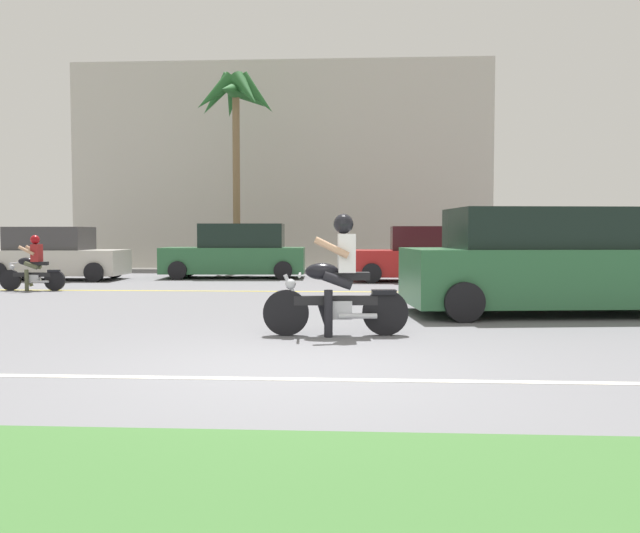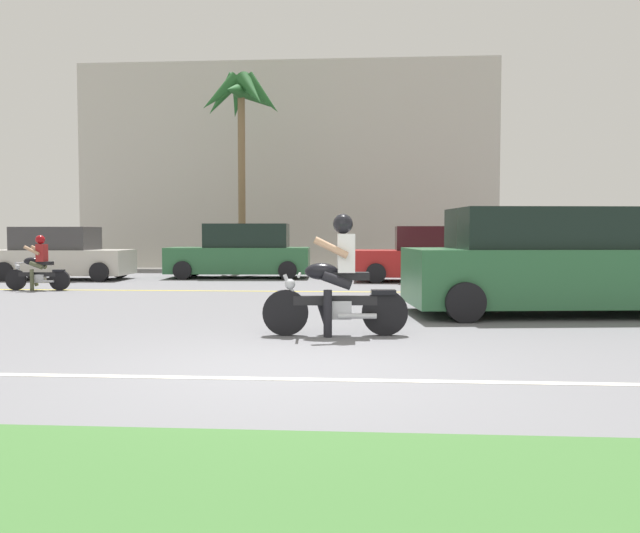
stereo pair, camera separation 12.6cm
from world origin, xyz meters
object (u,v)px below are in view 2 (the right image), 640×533
object	(u,v)px
motorcyclist	(337,284)
suv_nearby	(553,262)
parked_car_2	(434,256)
palm_tree_0	(241,102)
motorcyclist_distant	(38,267)
parked_car_1	(241,253)
parked_car_0	(62,255)

from	to	relation	value
motorcyclist	suv_nearby	size ratio (longest dim) A/B	0.38
parked_car_2	palm_tree_0	world-z (taller)	palm_tree_0
motorcyclist	parked_car_2	world-z (taller)	motorcyclist
palm_tree_0	motorcyclist_distant	size ratio (longest dim) A/B	4.36
suv_nearby	motorcyclist_distant	distance (m)	11.87
motorcyclist	palm_tree_0	world-z (taller)	palm_tree_0
motorcyclist	parked_car_1	distance (m)	11.71
parked_car_0	motorcyclist	bearing A→B (deg)	-49.07
motorcyclist	parked_car_2	bearing A→B (deg)	76.70
motorcyclist_distant	parked_car_0	bearing A→B (deg)	107.55
parked_car_2	palm_tree_0	bearing A→B (deg)	148.99
parked_car_1	palm_tree_0	xyz separation A→B (m)	(-0.52, 2.74, 5.20)
parked_car_0	parked_car_2	bearing A→B (deg)	0.02
motorcyclist	palm_tree_0	size ratio (longest dim) A/B	0.28
parked_car_2	parked_car_1	bearing A→B (deg)	169.41
suv_nearby	parked_car_0	size ratio (longest dim) A/B	1.32
parked_car_0	parked_car_1	world-z (taller)	parked_car_1
parked_car_0	motorcyclist_distant	distance (m)	3.79
palm_tree_0	parked_car_1	bearing A→B (deg)	-79.27
suv_nearby	motorcyclist_distant	xyz separation A→B (m)	(-11.23, 3.85, -0.32)
parked_car_1	suv_nearby	bearing A→B (deg)	-50.32
suv_nearby	motorcyclist_distant	world-z (taller)	suv_nearby
parked_car_0	palm_tree_0	size ratio (longest dim) A/B	0.56
parked_car_0	parked_car_2	size ratio (longest dim) A/B	0.88
suv_nearby	parked_car_1	bearing A→B (deg)	129.68
parked_car_1	palm_tree_0	bearing A→B (deg)	100.73
motorcyclist	parked_car_0	bearing A→B (deg)	130.93
parked_car_0	palm_tree_0	distance (m)	8.05
motorcyclist	palm_tree_0	xyz separation A→B (m)	(-4.00, 13.92, 5.28)
motorcyclist	parked_car_0	distance (m)	13.34
parked_car_1	motorcyclist_distant	distance (m)	6.27
palm_tree_0	parked_car_2	bearing A→B (deg)	-31.01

